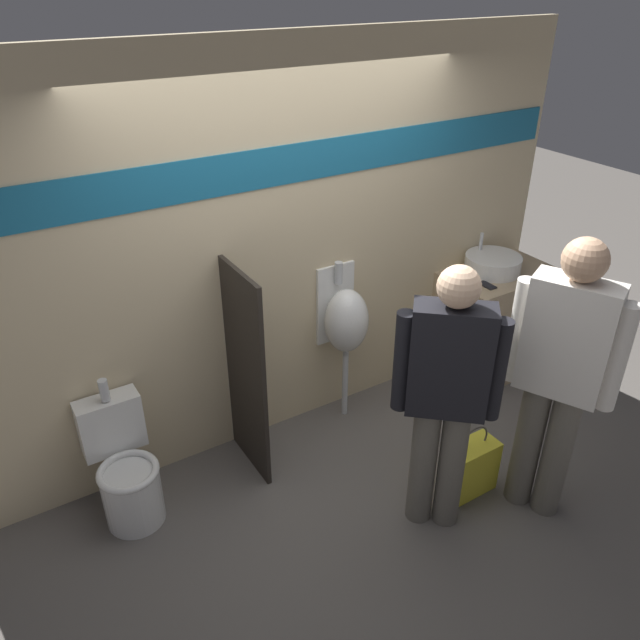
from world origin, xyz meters
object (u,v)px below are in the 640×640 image
object	(u,v)px
person_with_lanyard	(446,393)
cell_phone	(487,285)
toilet	(126,472)
sink_basin	(493,264)
person_in_vest	(559,373)
shopping_bag	(471,467)
urinal_near_counter	(345,320)

from	to	relation	value
person_with_lanyard	cell_phone	bearing A→B (deg)	-101.99
toilet	sink_basin	bearing A→B (deg)	0.99
sink_basin	cell_phone	world-z (taller)	sink_basin
person_in_vest	shopping_bag	distance (m)	0.91
cell_phone	toilet	distance (m)	2.87
person_in_vest	person_with_lanyard	bearing A→B (deg)	43.20
sink_basin	person_in_vest	world-z (taller)	person_in_vest
person_with_lanyard	shopping_bag	bearing A→B (deg)	-130.21
sink_basin	cell_phone	xyz separation A→B (m)	(-0.22, -0.17, -0.06)
toilet	cell_phone	bearing A→B (deg)	-2.39
urinal_near_counter	person_in_vest	distance (m)	1.51
toilet	person_in_vest	xyz separation A→B (m)	(2.19, -1.28, 0.68)
urinal_near_counter	sink_basin	bearing A→B (deg)	-3.21
sink_basin	toilet	distance (m)	3.10
toilet	person_with_lanyard	bearing A→B (deg)	-33.35
person_in_vest	person_with_lanyard	world-z (taller)	person_in_vest
shopping_bag	person_in_vest	bearing A→B (deg)	-48.11
person_with_lanyard	person_in_vest	bearing A→B (deg)	-159.90
person_with_lanyard	toilet	bearing A→B (deg)	8.10
cell_phone	toilet	xyz separation A→B (m)	(-2.81, 0.12, -0.58)
urinal_near_counter	toilet	xyz separation A→B (m)	(-1.69, -0.13, -0.50)
person_in_vest	urinal_near_counter	bearing A→B (deg)	-5.55
sink_basin	person_with_lanyard	bearing A→B (deg)	-143.28
shopping_bag	cell_phone	bearing A→B (deg)	44.52
toilet	shopping_bag	size ratio (longest dim) A/B	1.74
sink_basin	person_with_lanyard	world-z (taller)	person_with_lanyard
cell_phone	person_with_lanyard	size ratio (longest dim) A/B	0.08
cell_phone	shopping_bag	bearing A→B (deg)	-135.48
cell_phone	person_with_lanyard	world-z (taller)	person_with_lanyard
toilet	person_in_vest	distance (m)	2.63
person_in_vest	shopping_bag	size ratio (longest dim) A/B	3.52
sink_basin	shopping_bag	distance (m)	1.69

